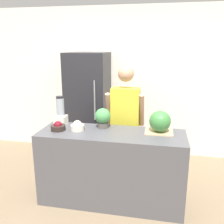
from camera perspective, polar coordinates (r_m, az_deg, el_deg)
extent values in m
plane|color=#7F6B51|center=(3.21, -1.26, -22.30)|extent=(14.00, 14.00, 0.00)
cube|color=white|center=(4.51, 4.00, 6.77)|extent=(8.00, 0.06, 2.60)
cube|color=#4C4C51|center=(3.21, -0.11, -12.48)|extent=(1.78, 0.61, 0.92)
cube|color=#232328|center=(4.36, -5.40, 1.32)|extent=(0.68, 0.64, 1.83)
cylinder|color=gray|center=(3.96, -3.99, 2.64)|extent=(0.02, 0.02, 0.64)
cube|color=#333338|center=(3.72, 2.94, -9.48)|extent=(0.29, 0.18, 0.81)
cube|color=gold|center=(3.49, 3.09, 0.88)|extent=(0.39, 0.22, 0.57)
sphere|color=tan|center=(3.40, 3.21, 8.72)|extent=(0.22, 0.22, 0.22)
cylinder|color=tan|center=(3.49, -0.74, 0.74)|extent=(0.07, 0.23, 0.48)
cylinder|color=tan|center=(3.43, 6.80, 0.37)|extent=(0.07, 0.23, 0.48)
cube|color=tan|center=(3.09, 10.68, -4.44)|extent=(0.33, 0.28, 0.01)
sphere|color=#3D7F3D|center=(3.04, 10.92, -2.09)|extent=(0.26, 0.26, 0.26)
cylinder|color=#2D231E|center=(3.17, -12.22, -3.54)|extent=(0.18, 0.18, 0.06)
sphere|color=maroon|center=(3.16, -12.25, -2.98)|extent=(0.10, 0.10, 0.10)
cylinder|color=beige|center=(3.13, -7.90, -3.53)|extent=(0.16, 0.16, 0.07)
sphere|color=white|center=(3.12, -7.92, -2.92)|extent=(0.11, 0.11, 0.11)
cube|color=silver|center=(3.38, -11.59, -1.83)|extent=(0.15, 0.15, 0.12)
cylinder|color=#99A3AD|center=(3.33, -11.75, 1.11)|extent=(0.10, 0.10, 0.24)
cylinder|color=black|center=(3.31, -11.87, 3.32)|extent=(0.10, 0.10, 0.02)
cylinder|color=#514C47|center=(3.19, -2.11, -2.99)|extent=(0.14, 0.14, 0.07)
sphere|color=#478E4C|center=(3.16, -2.13, -0.92)|extent=(0.20, 0.20, 0.20)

